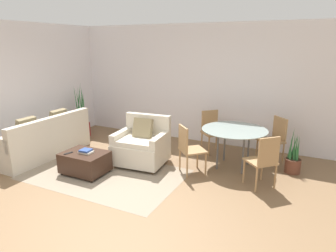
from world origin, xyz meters
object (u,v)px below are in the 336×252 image
Objects in this scene: couch at (41,142)px; ottoman at (85,162)px; book_stack at (86,151)px; dining_chair_near_left at (188,146)px; dining_chair_near_right at (264,158)px; armchair at (142,146)px; potted_plant_small at (293,161)px; dining_chair_far_left at (211,128)px; dining_table at (234,133)px; dining_chair_far_right at (275,136)px; potted_plant at (82,124)px; tv_remote_primary at (68,153)px.

couch reaches higher than ottoman.
couch is 1.53m from book_stack.
dining_chair_near_right is (1.32, 0.00, 0.00)m from dining_chair_near_left.
armchair reaches higher than potted_plant_small.
potted_plant_small is (1.72, -0.43, -0.30)m from dining_chair_far_left.
armchair is 1.08m from book_stack.
book_stack is 0.26× the size of dining_chair_near_left.
couch is 1.68× the size of dining_table.
dining_chair_near_left is (1.00, -0.03, 0.15)m from armchair.
dining_chair_near_right is 1.32m from dining_chair_far_right.
dining_chair_near_right is at bearing -45.00° from dining_table.
couch is 4.82m from dining_chair_far_right.
book_stack is at bearing -164.39° from dining_chair_near_right.
potted_plant is 1.53× the size of dining_chair_far_right.
dining_chair_near_left reaches higher than potted_plant_small.
ottoman is at bearing -164.53° from dining_chair_near_right.
potted_plant is at bearing 97.75° from couch.
ottoman is 2.81m from dining_table.
dining_table is (2.34, 1.49, 0.46)m from ottoman.
dining_chair_far_right is (1.32, 0.00, 0.00)m from dining_chair_far_left.
potted_plant reaches higher than dining_table.
ottoman is at bearing -153.77° from dining_chair_near_left.
tv_remote_primary is 2.16m from dining_chair_near_left.
book_stack is (0.04, 0.00, 0.21)m from ottoman.
ottoman is 3.81m from potted_plant_small.
potted_plant_small is at bearing 65.63° from dining_chair_near_right.
potted_plant_small is (3.36, 1.71, -0.21)m from book_stack.
armchair reaches higher than dining_chair_near_left.
dining_table is 0.94m from dining_chair_far_right.
dining_chair_far_left is at bearing 135.00° from dining_table.
potted_plant is 3.48m from dining_chair_near_left.
couch reaches higher than potted_plant_small.
couch is at bearing -157.61° from dining_chair_far_right.
dining_table reaches higher than ottoman.
dining_chair_near_right is (3.00, 0.83, 0.30)m from ottoman.
book_stack reaches higher than ottoman.
armchair is at bearing -21.52° from potted_plant.
couch reaches higher than dining_chair_far_right.
dining_chair_near_right is at bearing 15.61° from book_stack.
tv_remote_primary is (-0.27, -0.16, -0.03)m from book_stack.
ottoman is at bearing -147.58° from dining_table.
ottoman is 3.32× the size of book_stack.
book_stack is at bearing -147.19° from dining_table.
dining_chair_far_right reaches higher than potted_plant_small.
potted_plant_small is (3.40, 1.71, 0.00)m from ottoman.
dining_chair_near_right reaches higher than dining_table.
ottoman is (-0.69, -0.86, -0.15)m from armchair.
potted_plant is at bearing 158.48° from armchair.
ottoman is at bearing -153.25° from potted_plant_small.
dining_chair_near_left is 1.00× the size of dining_chair_far_right.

